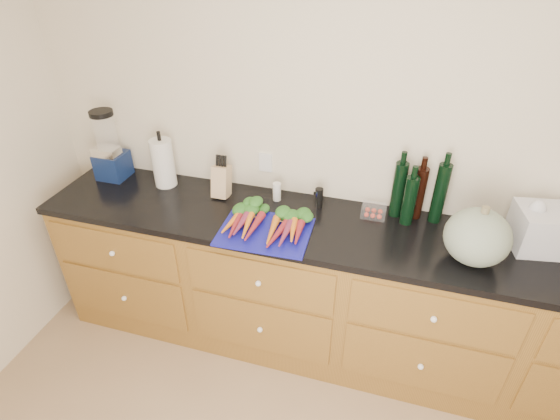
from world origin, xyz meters
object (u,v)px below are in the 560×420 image
(cutting_board, at_px, (265,232))
(squash, at_px, (477,237))
(carrots, at_px, (268,221))
(paper_towel, at_px, (163,163))
(tomato_box, at_px, (374,211))
(blender_appliance, at_px, (109,149))
(knife_block, at_px, (221,181))

(cutting_board, xyz_separation_m, squash, (1.04, 0.07, 0.13))
(cutting_board, relative_size, carrots, 1.04)
(carrots, xyz_separation_m, squash, (1.04, 0.02, 0.10))
(paper_towel, height_order, tomato_box, paper_towel)
(blender_appliance, xyz_separation_m, tomato_box, (1.68, 0.01, -0.16))
(tomato_box, bearing_deg, paper_towel, -179.56)
(cutting_board, bearing_deg, tomato_box, 31.49)
(knife_block, xyz_separation_m, tomato_box, (0.91, 0.03, -0.06))
(blender_appliance, height_order, paper_towel, blender_appliance)
(squash, distance_m, tomato_box, 0.58)
(squash, bearing_deg, blender_appliance, 173.55)
(carrots, height_order, tomato_box, carrots)
(blender_appliance, distance_m, paper_towel, 0.38)
(cutting_board, height_order, knife_block, knife_block)
(paper_towel, xyz_separation_m, tomato_box, (1.30, 0.01, -0.12))
(cutting_board, relative_size, tomato_box, 3.58)
(carrots, relative_size, blender_appliance, 1.03)
(cutting_board, height_order, squash, squash)
(blender_appliance, height_order, knife_block, blender_appliance)
(squash, bearing_deg, knife_block, 170.81)
(knife_block, bearing_deg, cutting_board, -38.95)
(carrots, height_order, knife_block, knife_block)
(cutting_board, xyz_separation_m, tomato_box, (0.54, 0.33, 0.03))
(cutting_board, relative_size, blender_appliance, 1.08)
(carrots, height_order, blender_appliance, blender_appliance)
(cutting_board, distance_m, knife_block, 0.49)
(carrots, height_order, paper_towel, paper_towel)
(carrots, distance_m, blender_appliance, 1.18)
(cutting_board, relative_size, paper_towel, 1.59)
(blender_appliance, bearing_deg, squash, -6.45)
(carrots, relative_size, squash, 1.50)
(cutting_board, height_order, paper_towel, paper_towel)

